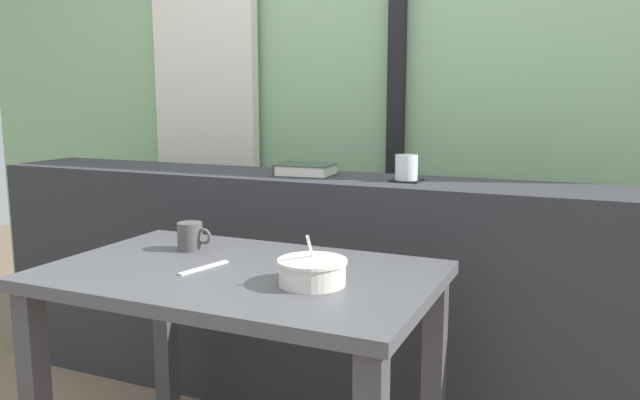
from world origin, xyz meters
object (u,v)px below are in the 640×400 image
(ceramic_mug, at_px, (191,236))
(juice_glass, at_px, (406,168))
(closed_book, at_px, (305,170))
(coaster_square, at_px, (406,180))
(soup_bowl, at_px, (312,272))
(breakfast_table, at_px, (240,310))
(fork_utensil, at_px, (204,268))

(ceramic_mug, bearing_deg, juice_glass, 44.14)
(juice_glass, relative_size, closed_book, 0.41)
(coaster_square, bearing_deg, soup_bowl, -93.43)
(breakfast_table, height_order, closed_book, closed_book)
(fork_utensil, relative_size, ceramic_mug, 1.50)
(breakfast_table, height_order, ceramic_mug, ceramic_mug)
(coaster_square, height_order, soup_bowl, coaster_square)
(juice_glass, xyz_separation_m, soup_bowl, (-0.04, -0.68, -0.19))
(breakfast_table, xyz_separation_m, soup_bowl, (0.24, -0.04, 0.15))
(fork_utensil, bearing_deg, closed_book, 104.76)
(closed_book, distance_m, soup_bowl, 0.79)
(coaster_square, bearing_deg, juice_glass, 0.00)
(fork_utensil, bearing_deg, soup_bowl, 11.36)
(closed_book, distance_m, fork_utensil, 0.71)
(juice_glass, bearing_deg, soup_bowl, -93.43)
(closed_book, relative_size, fork_utensil, 1.23)
(fork_utensil, xyz_separation_m, ceramic_mug, (-0.16, 0.16, 0.04))
(breakfast_table, bearing_deg, coaster_square, 66.48)
(coaster_square, xyz_separation_m, fork_utensil, (-0.37, -0.67, -0.18))
(fork_utensil, bearing_deg, breakfast_table, 33.07)
(juice_glass, bearing_deg, coaster_square, 180.00)
(soup_bowl, height_order, ceramic_mug, soup_bowl)
(juice_glass, bearing_deg, fork_utensil, -118.82)
(breakfast_table, xyz_separation_m, ceramic_mug, (-0.25, 0.13, 0.16))
(soup_bowl, distance_m, fork_utensil, 0.33)
(closed_book, bearing_deg, juice_glass, -1.89)
(soup_bowl, bearing_deg, coaster_square, 86.57)
(breakfast_table, distance_m, soup_bowl, 0.28)
(fork_utensil, height_order, ceramic_mug, ceramic_mug)
(breakfast_table, distance_m, ceramic_mug, 0.32)
(ceramic_mug, bearing_deg, breakfast_table, -27.54)
(soup_bowl, relative_size, ceramic_mug, 1.55)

